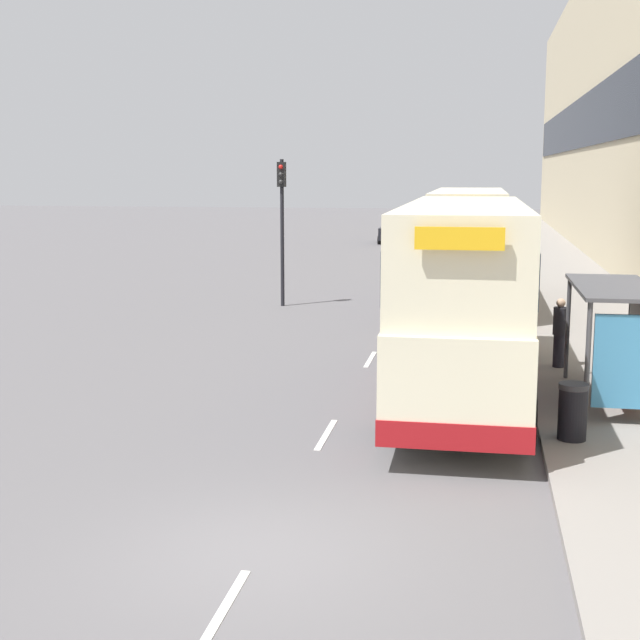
{
  "coord_description": "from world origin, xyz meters",
  "views": [
    {
      "loc": [
        2.77,
        -10.78,
        4.99
      ],
      "look_at": [
        -2.5,
        18.75,
        -0.04
      ],
      "focal_mm": 50.0,
      "sensor_mm": 36.0,
      "label": 1
    }
  ],
  "objects_px": {
    "litter_bin": "(573,411)",
    "pedestrian_2": "(560,332)",
    "double_decker_bus_near": "(463,295)",
    "car_0": "(393,230)",
    "bus_shelter": "(623,323)",
    "traffic_light_far_kerb": "(282,209)",
    "double_decker_bus_ahead": "(468,246)"
  },
  "relations": [
    {
      "from": "bus_shelter",
      "to": "double_decker_bus_ahead",
      "type": "height_order",
      "value": "double_decker_bus_ahead"
    },
    {
      "from": "double_decker_bus_ahead",
      "to": "traffic_light_far_kerb",
      "type": "distance_m",
      "value": 6.96
    },
    {
      "from": "double_decker_bus_near",
      "to": "car_0",
      "type": "relative_size",
      "value": 2.95
    },
    {
      "from": "bus_shelter",
      "to": "traffic_light_far_kerb",
      "type": "xyz_separation_m",
      "value": [
        -10.17,
        13.2,
        1.74
      ]
    },
    {
      "from": "traffic_light_far_kerb",
      "to": "litter_bin",
      "type": "bearing_deg",
      "value": -60.69
    },
    {
      "from": "double_decker_bus_ahead",
      "to": "pedestrian_2",
      "type": "bearing_deg",
      "value": -76.84
    },
    {
      "from": "bus_shelter",
      "to": "pedestrian_2",
      "type": "relative_size",
      "value": 2.42
    },
    {
      "from": "bus_shelter",
      "to": "pedestrian_2",
      "type": "distance_m",
      "value": 3.73
    },
    {
      "from": "double_decker_bus_near",
      "to": "car_0",
      "type": "bearing_deg",
      "value": 97.49
    },
    {
      "from": "litter_bin",
      "to": "pedestrian_2",
      "type": "bearing_deg",
      "value": 87.47
    },
    {
      "from": "bus_shelter",
      "to": "car_0",
      "type": "distance_m",
      "value": 44.27
    },
    {
      "from": "double_decker_bus_near",
      "to": "pedestrian_2",
      "type": "bearing_deg",
      "value": 49.91
    },
    {
      "from": "double_decker_bus_ahead",
      "to": "pedestrian_2",
      "type": "height_order",
      "value": "double_decker_bus_ahead"
    },
    {
      "from": "bus_shelter",
      "to": "traffic_light_far_kerb",
      "type": "distance_m",
      "value": 16.76
    },
    {
      "from": "pedestrian_2",
      "to": "litter_bin",
      "type": "bearing_deg",
      "value": -92.53
    },
    {
      "from": "litter_bin",
      "to": "traffic_light_far_kerb",
      "type": "bearing_deg",
      "value": 119.31
    },
    {
      "from": "bus_shelter",
      "to": "double_decker_bus_near",
      "type": "distance_m",
      "value": 3.4
    },
    {
      "from": "double_decker_bus_ahead",
      "to": "car_0",
      "type": "xyz_separation_m",
      "value": [
        -5.52,
        29.4,
        -1.4
      ]
    },
    {
      "from": "double_decker_bus_near",
      "to": "car_0",
      "type": "distance_m",
      "value": 43.03
    },
    {
      "from": "bus_shelter",
      "to": "double_decker_bus_near",
      "type": "height_order",
      "value": "double_decker_bus_near"
    },
    {
      "from": "double_decker_bus_near",
      "to": "litter_bin",
      "type": "distance_m",
      "value": 4.34
    },
    {
      "from": "bus_shelter",
      "to": "litter_bin",
      "type": "relative_size",
      "value": 4.0
    },
    {
      "from": "pedestrian_2",
      "to": "litter_bin",
      "type": "height_order",
      "value": "pedestrian_2"
    },
    {
      "from": "litter_bin",
      "to": "traffic_light_far_kerb",
      "type": "xyz_separation_m",
      "value": [
        -8.95,
        15.94,
        2.95
      ]
    },
    {
      "from": "bus_shelter",
      "to": "car_0",
      "type": "xyz_separation_m",
      "value": [
        -8.9,
        43.36,
        -0.99
      ]
    },
    {
      "from": "double_decker_bus_near",
      "to": "car_0",
      "type": "height_order",
      "value": "double_decker_bus_near"
    },
    {
      "from": "car_0",
      "to": "pedestrian_2",
      "type": "xyz_separation_m",
      "value": [
        7.96,
        -39.85,
        0.14
      ]
    },
    {
      "from": "pedestrian_2",
      "to": "traffic_light_far_kerb",
      "type": "relative_size",
      "value": 0.32
    },
    {
      "from": "bus_shelter",
      "to": "double_decker_bus_ahead",
      "type": "relative_size",
      "value": 0.37
    },
    {
      "from": "litter_bin",
      "to": "traffic_light_far_kerb",
      "type": "relative_size",
      "value": 0.19
    },
    {
      "from": "car_0",
      "to": "litter_bin",
      "type": "distance_m",
      "value": 46.73
    },
    {
      "from": "bus_shelter",
      "to": "litter_bin",
      "type": "bearing_deg",
      "value": -114.04
    }
  ]
}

